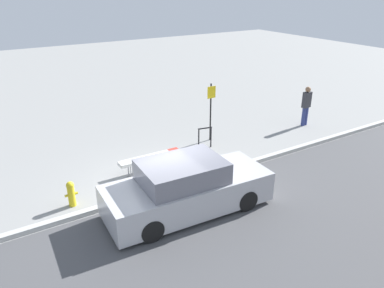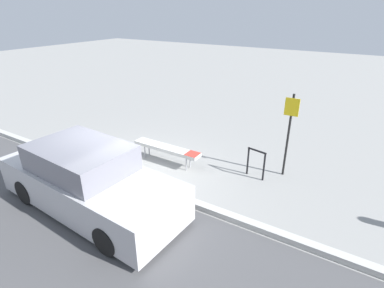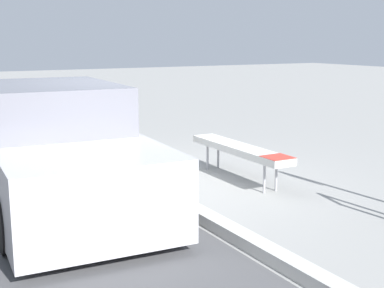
% 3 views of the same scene
% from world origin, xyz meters
% --- Properties ---
extents(ground_plane, '(60.00, 60.00, 0.00)m').
position_xyz_m(ground_plane, '(0.00, 0.00, 0.00)').
color(ground_plane, gray).
extents(curb, '(60.00, 0.20, 0.13)m').
position_xyz_m(curb, '(0.00, 0.00, 0.07)').
color(curb, '#B7B7B2').
rests_on(curb, ground_plane).
extents(bench, '(2.19, 0.38, 0.53)m').
position_xyz_m(bench, '(0.25, 1.43, 0.46)').
color(bench, '#99999E').
rests_on(bench, ground_plane).
extents(bike_rack, '(0.55, 0.15, 0.83)m').
position_xyz_m(bike_rack, '(2.80, 2.00, 0.50)').
color(bike_rack, black).
rests_on(bike_rack, ground_plane).
extents(sign_post, '(0.36, 0.08, 2.30)m').
position_xyz_m(sign_post, '(3.42, 2.54, 1.38)').
color(sign_post, black).
rests_on(sign_post, ground_plane).
extents(fire_hydrant, '(0.36, 0.22, 0.77)m').
position_xyz_m(fire_hydrant, '(-2.61, 0.64, 0.41)').
color(fire_hydrant, gold).
rests_on(fire_hydrant, ground_plane).
extents(pedestrian, '(0.42, 0.26, 1.74)m').
position_xyz_m(pedestrian, '(7.88, 1.74, 0.93)').
color(pedestrian, navy).
rests_on(pedestrian, ground_plane).
extents(parked_car_near, '(4.67, 1.98, 1.52)m').
position_xyz_m(parked_car_near, '(0.03, -1.26, 0.68)').
color(parked_car_near, black).
rests_on(parked_car_near, ground_plane).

